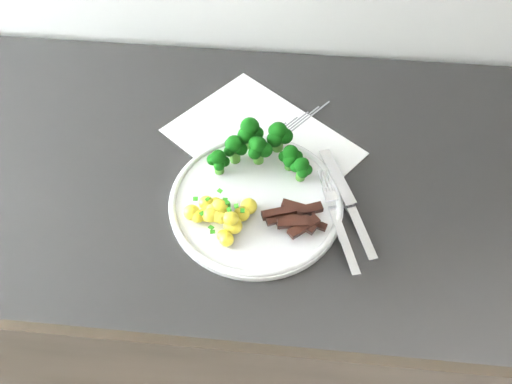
% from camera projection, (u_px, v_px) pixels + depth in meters
% --- Properties ---
extents(counter, '(2.39, 0.60, 0.90)m').
position_uv_depth(counter, '(276.00, 293.00, 1.18)').
color(counter, black).
rests_on(counter, ground).
extents(recipe_paper, '(0.36, 0.35, 0.00)m').
position_uv_depth(recipe_paper, '(262.00, 142.00, 0.86)').
color(recipe_paper, white).
rests_on(recipe_paper, counter).
extents(plate, '(0.27, 0.27, 0.02)m').
position_uv_depth(plate, '(256.00, 201.00, 0.78)').
color(plate, silver).
rests_on(plate, counter).
extents(broccoli, '(0.17, 0.09, 0.07)m').
position_uv_depth(broccoli, '(262.00, 146.00, 0.79)').
color(broccoli, '#366F20').
rests_on(broccoli, plate).
extents(potatoes, '(0.11, 0.09, 0.04)m').
position_uv_depth(potatoes, '(221.00, 216.00, 0.74)').
color(potatoes, yellow).
rests_on(potatoes, plate).
extents(beef_strips, '(0.10, 0.08, 0.02)m').
position_uv_depth(beef_strips, '(296.00, 218.00, 0.74)').
color(beef_strips, black).
rests_on(beef_strips, plate).
extents(fork, '(0.06, 0.19, 0.02)m').
position_uv_depth(fork, '(339.00, 223.00, 0.74)').
color(fork, silver).
rests_on(fork, plate).
extents(knife, '(0.09, 0.20, 0.02)m').
position_uv_depth(knife, '(353.00, 215.00, 0.76)').
color(knife, silver).
rests_on(knife, plate).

